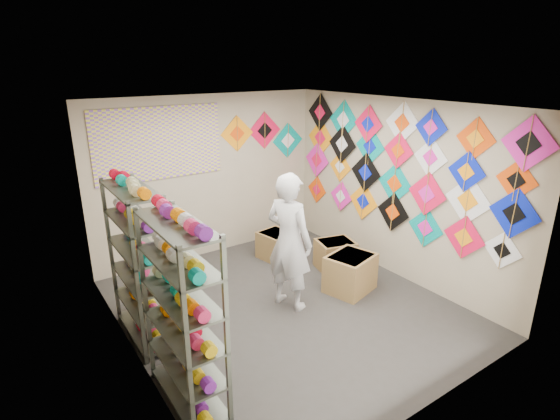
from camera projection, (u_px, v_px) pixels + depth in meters
ground at (286, 307)px, 5.96m from camera, size 4.50×4.50×0.00m
room_walls at (287, 192)px, 5.43m from camera, size 4.50×4.50×4.50m
shelf_rack_front at (183, 316)px, 4.04m from camera, size 0.40×1.10×1.90m
shelf_rack_back at (139, 265)px, 5.05m from camera, size 0.40×1.10×1.90m
string_spools at (158, 279)px, 4.52m from camera, size 0.12×2.36×0.12m
kite_wall_display at (393, 168)px, 6.52m from camera, size 0.06×4.33×2.03m
back_wall_kites at (265, 135)px, 7.66m from camera, size 1.68×0.02×0.88m
poster at (159, 143)px, 6.63m from camera, size 2.00×0.01×1.10m
shopkeeper at (289, 242)px, 5.74m from camera, size 0.96×0.87×1.87m
carton_a at (350, 273)px, 6.33m from camera, size 0.78×0.70×0.55m
carton_b at (335, 255)px, 7.02m from camera, size 0.67×0.60×0.47m
carton_c at (276, 245)px, 7.39m from camera, size 0.56×0.60×0.46m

